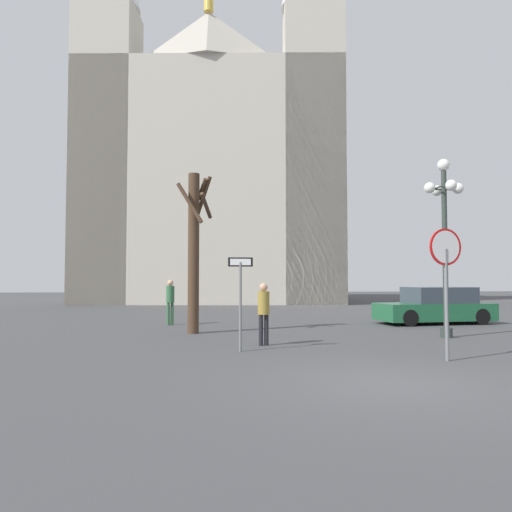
{
  "coord_description": "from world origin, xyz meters",
  "views": [
    {
      "loc": [
        -3.17,
        -8.3,
        1.81
      ],
      "look_at": [
        -0.79,
        16.19,
        2.95
      ],
      "focal_mm": 34.6,
      "sensor_mm": 36.0,
      "label": 1
    }
  ],
  "objects_px": {
    "cathedral": "(214,166)",
    "street_lamp": "(444,221)",
    "pedestrian_standing": "(264,308)",
    "bare_tree": "(194,247)",
    "one_way_arrow_sign": "(240,293)",
    "stop_sign": "(446,267)",
    "parked_car_near_green": "(435,307)",
    "pedestrian_walking": "(170,297)"
  },
  "relations": [
    {
      "from": "cathedral",
      "to": "stop_sign",
      "type": "xyz_separation_m",
      "value": [
        4.83,
        -29.14,
        -8.89
      ]
    },
    {
      "from": "one_way_arrow_sign",
      "to": "bare_tree",
      "type": "bearing_deg",
      "value": 106.81
    },
    {
      "from": "cathedral",
      "to": "stop_sign",
      "type": "height_order",
      "value": "cathedral"
    },
    {
      "from": "one_way_arrow_sign",
      "to": "pedestrian_walking",
      "type": "xyz_separation_m",
      "value": [
        -2.29,
        7.29,
        -0.39
      ]
    },
    {
      "from": "cathedral",
      "to": "street_lamp",
      "type": "height_order",
      "value": "cathedral"
    },
    {
      "from": "cathedral",
      "to": "street_lamp",
      "type": "bearing_deg",
      "value": -74.59
    },
    {
      "from": "cathedral",
      "to": "one_way_arrow_sign",
      "type": "height_order",
      "value": "cathedral"
    },
    {
      "from": "cathedral",
      "to": "bare_tree",
      "type": "height_order",
      "value": "cathedral"
    },
    {
      "from": "cathedral",
      "to": "pedestrian_standing",
      "type": "distance_m",
      "value": 28.08
    },
    {
      "from": "parked_car_near_green",
      "to": "pedestrian_standing",
      "type": "bearing_deg",
      "value": -142.9
    },
    {
      "from": "pedestrian_walking",
      "to": "parked_car_near_green",
      "type": "bearing_deg",
      "value": -2.47
    },
    {
      "from": "stop_sign",
      "to": "street_lamp",
      "type": "distance_m",
      "value": 4.87
    },
    {
      "from": "bare_tree",
      "to": "pedestrian_standing",
      "type": "relative_size",
      "value": 3.16
    },
    {
      "from": "street_lamp",
      "to": "pedestrian_standing",
      "type": "distance_m",
      "value": 6.48
    },
    {
      "from": "bare_tree",
      "to": "pedestrian_walking",
      "type": "height_order",
      "value": "bare_tree"
    },
    {
      "from": "stop_sign",
      "to": "one_way_arrow_sign",
      "type": "distance_m",
      "value": 4.87
    },
    {
      "from": "bare_tree",
      "to": "pedestrian_standing",
      "type": "bearing_deg",
      "value": -58.08
    },
    {
      "from": "cathedral",
      "to": "street_lamp",
      "type": "xyz_separation_m",
      "value": [
        6.89,
        -25.0,
        -7.36
      ]
    },
    {
      "from": "pedestrian_walking",
      "to": "pedestrian_standing",
      "type": "distance_m",
      "value": 6.92
    },
    {
      "from": "stop_sign",
      "to": "pedestrian_walking",
      "type": "distance_m",
      "value": 11.41
    },
    {
      "from": "street_lamp",
      "to": "bare_tree",
      "type": "bearing_deg",
      "value": 166.0
    },
    {
      "from": "bare_tree",
      "to": "pedestrian_walking",
      "type": "xyz_separation_m",
      "value": [
        -1.01,
        3.06,
        -1.78
      ]
    },
    {
      "from": "cathedral",
      "to": "stop_sign",
      "type": "distance_m",
      "value": 30.85
    },
    {
      "from": "cathedral",
      "to": "parked_car_near_green",
      "type": "bearing_deg",
      "value": -66.9
    },
    {
      "from": "street_lamp",
      "to": "parked_car_near_green",
      "type": "distance_m",
      "value": 5.7
    },
    {
      "from": "bare_tree",
      "to": "parked_car_near_green",
      "type": "height_order",
      "value": "bare_tree"
    },
    {
      "from": "bare_tree",
      "to": "parked_car_near_green",
      "type": "distance_m",
      "value": 10.21
    },
    {
      "from": "bare_tree",
      "to": "stop_sign",
      "type": "bearing_deg",
      "value": -46.69
    },
    {
      "from": "pedestrian_standing",
      "to": "parked_car_near_green",
      "type": "bearing_deg",
      "value": 37.1
    },
    {
      "from": "stop_sign",
      "to": "bare_tree",
      "type": "relative_size",
      "value": 0.55
    },
    {
      "from": "cathedral",
      "to": "pedestrian_standing",
      "type": "bearing_deg",
      "value": -87.65
    },
    {
      "from": "stop_sign",
      "to": "pedestrian_walking",
      "type": "height_order",
      "value": "stop_sign"
    },
    {
      "from": "cathedral",
      "to": "one_way_arrow_sign",
      "type": "relative_size",
      "value": 14.94
    },
    {
      "from": "cathedral",
      "to": "pedestrian_walking",
      "type": "relative_size",
      "value": 19.78
    },
    {
      "from": "one_way_arrow_sign",
      "to": "pedestrian_standing",
      "type": "relative_size",
      "value": 1.38
    },
    {
      "from": "pedestrian_standing",
      "to": "street_lamp",
      "type": "bearing_deg",
      "value": 11.99
    },
    {
      "from": "pedestrian_walking",
      "to": "pedestrian_standing",
      "type": "height_order",
      "value": "pedestrian_walking"
    },
    {
      "from": "cathedral",
      "to": "bare_tree",
      "type": "distance_m",
      "value": 24.45
    },
    {
      "from": "stop_sign",
      "to": "pedestrian_standing",
      "type": "bearing_deg",
      "value": 142.27
    },
    {
      "from": "stop_sign",
      "to": "cathedral",
      "type": "bearing_deg",
      "value": 99.41
    },
    {
      "from": "street_lamp",
      "to": "one_way_arrow_sign",
      "type": "bearing_deg",
      "value": -160.7
    },
    {
      "from": "parked_car_near_green",
      "to": "pedestrian_walking",
      "type": "xyz_separation_m",
      "value": [
        -10.64,
        0.46,
        0.39
      ]
    }
  ]
}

